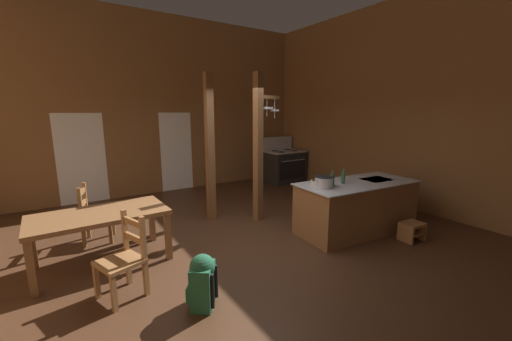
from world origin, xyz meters
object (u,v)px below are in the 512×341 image
(stove_range, at_px, (284,166))
(step_stool, at_px, (412,230))
(mixing_bowl_on_counter, at_px, (316,182))
(dining_table, at_px, (100,219))
(kitchen_island, at_px, (356,207))
(backpack, at_px, (203,279))
(bottle_tall_on_counter, at_px, (343,177))
(stockpot_on_counter, at_px, (324,182))
(bottle_short_on_counter, at_px, (332,180))
(ladderback_chair_by_post, at_px, (94,214))
(ladderback_chair_near_window, at_px, (124,258))

(stove_range, xyz_separation_m, step_stool, (-0.90, -4.47, -0.30))
(mixing_bowl_on_counter, bearing_deg, dining_table, 164.72)
(kitchen_island, distance_m, backpack, 3.18)
(step_stool, bearing_deg, dining_table, 155.94)
(stove_range, height_order, step_stool, stove_range)
(dining_table, xyz_separation_m, bottle_tall_on_counter, (3.61, -1.06, 0.34))
(step_stool, bearing_deg, bottle_tall_on_counter, 129.56)
(dining_table, relative_size, stockpot_on_counter, 4.77)
(bottle_tall_on_counter, height_order, bottle_short_on_counter, bottle_tall_on_counter)
(step_stool, relative_size, ladderback_chair_by_post, 0.40)
(step_stool, relative_size, mixing_bowl_on_counter, 1.94)
(kitchen_island, relative_size, ladderback_chair_near_window, 2.35)
(kitchen_island, bearing_deg, mixing_bowl_on_counter, 159.07)
(mixing_bowl_on_counter, bearing_deg, backpack, -162.32)
(mixing_bowl_on_counter, bearing_deg, ladderback_chair_near_window, -178.41)
(step_stool, distance_m, ladderback_chair_by_post, 5.19)
(ladderback_chair_by_post, relative_size, bottle_tall_on_counter, 3.63)
(dining_table, bearing_deg, kitchen_island, -16.35)
(mixing_bowl_on_counter, relative_size, bottle_tall_on_counter, 0.75)
(dining_table, bearing_deg, bottle_tall_on_counter, -16.40)
(backpack, relative_size, stockpot_on_counter, 1.65)
(mixing_bowl_on_counter, bearing_deg, kitchen_island, -20.93)
(bottle_short_on_counter, bearing_deg, bottle_tall_on_counter, 3.50)
(dining_table, bearing_deg, backpack, -64.94)
(step_stool, xyz_separation_m, ladderback_chair_near_window, (-4.22, 0.98, 0.27))
(backpack, height_order, bottle_tall_on_counter, bottle_tall_on_counter)
(bottle_short_on_counter, bearing_deg, stockpot_on_counter, -174.94)
(bottle_short_on_counter, bearing_deg, ladderback_chair_by_post, 149.18)
(kitchen_island, relative_size, step_stool, 5.83)
(ladderback_chair_by_post, bearing_deg, bottle_short_on_counter, -30.82)
(ladderback_chair_by_post, distance_m, bottle_tall_on_counter, 4.15)
(backpack, bearing_deg, stockpot_on_counter, 12.94)
(stove_range, distance_m, mixing_bowl_on_counter, 4.00)
(step_stool, height_order, stockpot_on_counter, stockpot_on_counter)
(backpack, bearing_deg, kitchen_island, 8.99)
(kitchen_island, bearing_deg, dining_table, 163.65)
(backpack, xyz_separation_m, stockpot_on_counter, (2.35, 0.54, 0.66))
(stove_range, bearing_deg, ladderback_chair_near_window, -145.70)
(ladderback_chair_near_window, bearing_deg, kitchen_island, -2.86)
(stove_range, relative_size, backpack, 2.21)
(step_stool, xyz_separation_m, stockpot_on_counter, (-1.22, 0.84, 0.80))
(dining_table, bearing_deg, mixing_bowl_on_counter, -15.28)
(dining_table, relative_size, ladderback_chair_by_post, 1.81)
(stockpot_on_counter, bearing_deg, bottle_tall_on_counter, 4.15)
(kitchen_island, height_order, stockpot_on_counter, stockpot_on_counter)
(bottle_short_on_counter, bearing_deg, backpack, -167.68)
(dining_table, distance_m, bottle_tall_on_counter, 3.78)
(kitchen_island, relative_size, backpack, 3.74)
(ladderback_chair_near_window, distance_m, bottle_short_on_counter, 3.26)
(kitchen_island, relative_size, bottle_tall_on_counter, 8.52)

